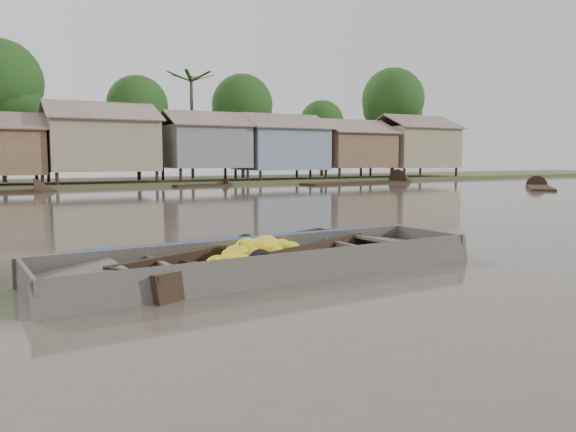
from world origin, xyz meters
TOP-DOWN VIEW (x-y plane):
  - ground at (0.00, 0.00)m, footprint 120.00×120.00m
  - riverbank at (3.03, 31.86)m, footprint 120.00×12.47m
  - banana_boat at (-0.24, 0.46)m, footprint 5.44×3.39m
  - viewer_boat at (-0.20, 0.07)m, footprint 7.51×2.36m
  - distant_boats at (8.34, 23.31)m, footprint 47.86×15.54m

SIDE VIEW (x-z plane):
  - distant_boats at x=8.34m, z-range -0.22..0.12m
  - ground at x=0.00m, z-range 0.00..0.00m
  - viewer_boat at x=-0.20m, z-range -0.24..0.36m
  - banana_boat at x=-0.24m, z-range -0.22..0.52m
  - riverbank at x=3.03m, z-range -2.04..8.18m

